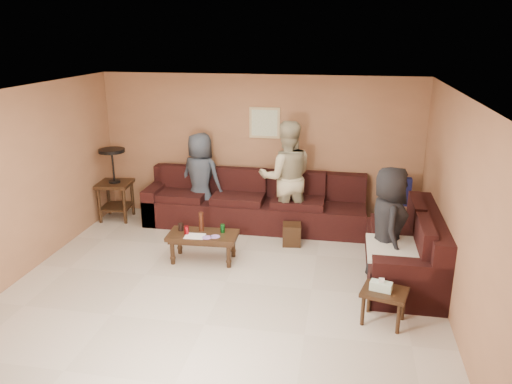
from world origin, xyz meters
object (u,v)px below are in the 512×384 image
at_px(end_table_left, 115,183).
at_px(side_table_right, 384,294).
at_px(person_middle, 286,177).
at_px(sectional_sofa, 299,222).
at_px(person_right, 388,225).
at_px(person_left, 201,178).
at_px(coffee_table, 203,237).
at_px(waste_bin, 292,234).

distance_m(end_table_left, side_table_right, 5.13).
relative_size(side_table_right, person_middle, 0.31).
bearing_deg(sectional_sofa, person_right, -40.82).
bearing_deg(end_table_left, person_middle, -0.35).
xyz_separation_m(end_table_left, person_middle, (3.00, -0.02, 0.26)).
xyz_separation_m(sectional_sofa, person_right, (1.25, -1.08, 0.46)).
bearing_deg(person_left, coffee_table, 122.71).
distance_m(coffee_table, person_left, 1.63).
height_order(sectional_sofa, person_right, person_right).
bearing_deg(person_left, sectional_sofa, 177.77).
relative_size(person_left, person_middle, 0.85).
distance_m(sectional_sofa, coffee_table, 1.59).
height_order(waste_bin, person_left, person_left).
relative_size(sectional_sofa, person_right, 2.97).
relative_size(end_table_left, waste_bin, 3.77).
relative_size(sectional_sofa, waste_bin, 13.88).
height_order(end_table_left, side_table_right, end_table_left).
bearing_deg(person_left, side_table_right, 153.01).
distance_m(sectional_sofa, person_middle, 0.77).
bearing_deg(person_right, coffee_table, 82.10).
distance_m(waste_bin, person_right, 1.75).
height_order(side_table_right, waste_bin, side_table_right).
xyz_separation_m(side_table_right, person_middle, (-1.43, 2.54, 0.56)).
bearing_deg(coffee_table, person_left, 106.84).
relative_size(coffee_table, waste_bin, 3.03).
bearing_deg(side_table_right, coffee_table, 153.94).
bearing_deg(person_left, person_middle, -170.41).
height_order(person_middle, person_right, person_middle).
relative_size(sectional_sofa, coffee_table, 4.58).
xyz_separation_m(sectional_sofa, person_middle, (-0.26, 0.41, 0.60)).
relative_size(waste_bin, person_right, 0.21).
height_order(sectional_sofa, person_middle, person_middle).
xyz_separation_m(person_left, person_right, (3.00, -1.65, -0.00)).
xyz_separation_m(coffee_table, waste_bin, (1.20, 0.79, -0.19)).
height_order(end_table_left, waste_bin, end_table_left).
bearing_deg(coffee_table, person_middle, 52.37).
distance_m(person_left, person_middle, 1.50).
relative_size(end_table_left, person_middle, 0.68).
relative_size(end_table_left, side_table_right, 2.18).
height_order(coffee_table, waste_bin, coffee_table).
xyz_separation_m(end_table_left, person_left, (1.52, 0.15, 0.12)).
xyz_separation_m(waste_bin, person_right, (1.35, -0.94, 0.62)).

